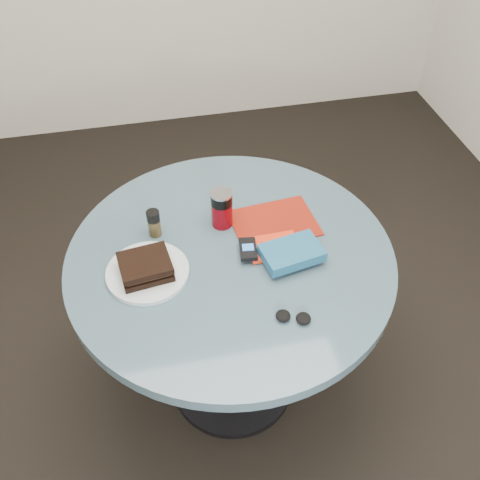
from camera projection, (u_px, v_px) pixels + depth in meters
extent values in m
plane|color=black|center=(233.00, 382.00, 2.15)|extent=(4.00, 4.00, 0.00)
cylinder|color=black|center=(233.00, 380.00, 2.14)|extent=(0.48, 0.48, 0.03)
cylinder|color=black|center=(232.00, 327.00, 1.89)|extent=(0.11, 0.11, 0.68)
cylinder|color=#354C59|center=(230.00, 258.00, 1.64)|extent=(1.00, 1.00, 0.04)
cylinder|color=silver|center=(148.00, 272.00, 1.56)|extent=(0.25, 0.25, 0.02)
cube|color=black|center=(146.00, 270.00, 1.54)|extent=(0.16, 0.14, 0.02)
cube|color=#3A2316|center=(145.00, 267.00, 1.53)|extent=(0.14, 0.12, 0.01)
cube|color=black|center=(145.00, 263.00, 1.52)|extent=(0.16, 0.14, 0.02)
cylinder|color=#6D050E|center=(222.00, 214.00, 1.69)|extent=(0.08, 0.08, 0.09)
cylinder|color=black|center=(221.00, 199.00, 1.65)|extent=(0.08, 0.08, 0.04)
cylinder|color=silver|center=(221.00, 194.00, 1.63)|extent=(0.08, 0.08, 0.01)
cylinder|color=#40361B|center=(155.00, 227.00, 1.66)|extent=(0.05, 0.05, 0.06)
cylinder|color=black|center=(153.00, 216.00, 1.63)|extent=(0.05, 0.05, 0.03)
cube|color=maroon|center=(274.00, 223.00, 1.72)|extent=(0.28, 0.22, 0.00)
cube|color=red|center=(273.00, 247.00, 1.63)|extent=(0.16, 0.11, 0.01)
cube|color=navy|center=(292.00, 253.00, 1.58)|extent=(0.19, 0.14, 0.03)
cube|color=black|center=(248.00, 249.00, 1.60)|extent=(0.06, 0.09, 0.01)
cube|color=blue|center=(248.00, 247.00, 1.60)|extent=(0.04, 0.03, 0.00)
ellipsoid|color=black|center=(283.00, 316.00, 1.44)|extent=(0.05, 0.05, 0.02)
ellipsoid|color=black|center=(303.00, 318.00, 1.44)|extent=(0.05, 0.05, 0.02)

